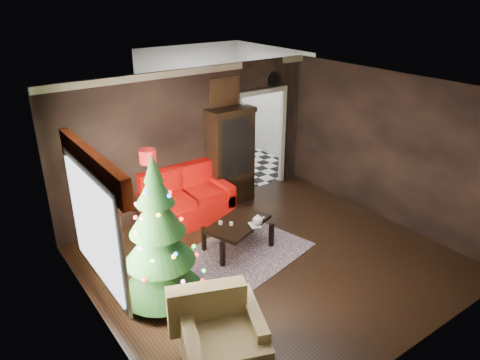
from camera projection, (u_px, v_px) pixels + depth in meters
floor at (272, 262)px, 7.40m from camera, size 5.50×5.50×0.00m
ceiling at (278, 93)px, 6.28m from camera, size 5.50×5.50×0.00m
wall_back at (192, 141)px, 8.70m from camera, size 5.50×0.00×5.50m
wall_front at (419, 259)px, 4.98m from camera, size 5.50×0.00×5.50m
wall_left at (97, 239)px, 5.37m from camera, size 0.00×5.50×5.50m
wall_right at (389, 149)px, 8.31m from camera, size 0.00×5.50×5.50m
doorway at (260, 142)px, 9.75m from camera, size 1.10×0.10×2.10m
left_window at (94, 228)px, 5.52m from camera, size 0.05×1.60×1.40m
valance at (92, 164)px, 5.23m from camera, size 0.12×2.10×0.35m
kitchen_floor at (223, 166)px, 11.28m from camera, size 3.00×3.00×0.00m
kitchen_window at (191, 88)px, 11.68m from camera, size 0.70×0.06×0.70m
rug at (243, 253)px, 7.62m from camera, size 2.43×1.99×0.01m
loveseat at (187, 197)px, 8.51m from camera, size 1.70×0.90×1.00m
curio_cabinet at (231, 158)px, 9.11m from camera, size 0.90×0.45×1.90m
floor_lamp at (151, 198)px, 7.69m from camera, size 0.33×0.33×1.77m
christmas_tree at (159, 237)px, 6.09m from camera, size 1.30×1.30×2.24m
armchair at (224, 338)px, 5.17m from camera, size 1.29×1.29×1.02m
coffee_table at (238, 235)px, 7.67m from camera, size 1.26×1.00×0.50m
teapot at (257, 220)px, 7.45m from camera, size 0.25×0.25×0.18m
cup_a at (220, 223)px, 7.51m from camera, size 0.08×0.08×0.06m
cup_b at (231, 224)px, 7.48m from camera, size 0.08×0.08×0.05m
book at (250, 220)px, 7.40m from camera, size 0.16×0.07×0.23m
wall_clock at (273, 79)px, 9.31m from camera, size 0.32×0.32×0.06m
painting at (225, 93)px, 8.72m from camera, size 0.62×0.05×0.52m
kitchen_counter at (198, 137)px, 11.99m from camera, size 1.80×0.60×0.90m
kitchen_table at (219, 158)px, 10.75m from camera, size 0.70×0.70×0.75m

